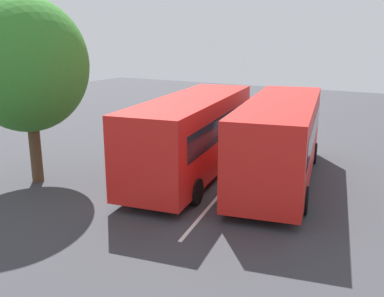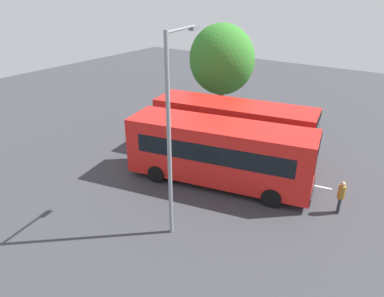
% 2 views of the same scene
% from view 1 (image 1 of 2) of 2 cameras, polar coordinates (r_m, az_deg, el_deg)
% --- Properties ---
extents(ground_plane, '(61.12, 61.12, 0.00)m').
position_cam_1_polar(ground_plane, '(17.45, 5.47, -3.99)').
color(ground_plane, '#38383D').
extents(bus_far_left, '(9.61, 4.35, 3.20)m').
position_cam_1_polar(bus_far_left, '(16.99, 11.55, 1.41)').
color(bus_far_left, red).
rests_on(bus_far_left, ground).
extents(bus_center_left, '(9.59, 4.04, 3.20)m').
position_cam_1_polar(bus_center_left, '(17.41, 0.12, 2.04)').
color(bus_center_left, red).
rests_on(bus_center_left, ground).
extents(pedestrian, '(0.33, 0.33, 1.60)m').
position_cam_1_polar(pedestrian, '(22.80, 14.56, 2.54)').
color(pedestrian, '#232833').
rests_on(pedestrian, ground).
extents(depot_tree, '(4.74, 4.27, 7.01)m').
position_cam_1_polar(depot_tree, '(17.31, -20.93, 10.22)').
color(depot_tree, '#4C3823').
rests_on(depot_tree, ground).
extents(lane_stripe_outer_left, '(11.45, 2.09, 0.01)m').
position_cam_1_polar(lane_stripe_outer_left, '(17.44, 5.47, -3.98)').
color(lane_stripe_outer_left, silver).
rests_on(lane_stripe_outer_left, ground).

